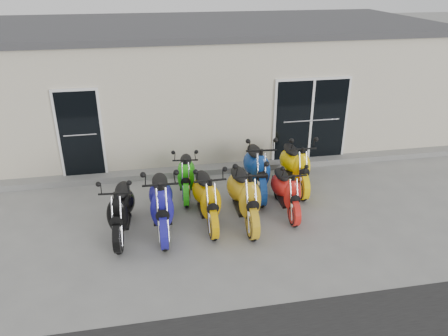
{
  "coord_description": "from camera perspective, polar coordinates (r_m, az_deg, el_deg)",
  "views": [
    {
      "loc": [
        -1.63,
        -8.08,
        4.85
      ],
      "look_at": [
        0.0,
        0.6,
        0.75
      ],
      "focal_mm": 35.0,
      "sensor_mm": 36.0,
      "label": 1
    }
  ],
  "objects": [
    {
      "name": "ground",
      "position": [
        9.56,
        0.67,
        -5.57
      ],
      "size": [
        80.0,
        80.0,
        0.0
      ],
      "primitive_type": "plane",
      "color": "gray",
      "rests_on": "ground"
    },
    {
      "name": "building",
      "position": [
        13.77,
        -3.6,
        11.19
      ],
      "size": [
        14.0,
        6.0,
        3.2
      ],
      "primitive_type": "cube",
      "color": "beige",
      "rests_on": "ground"
    },
    {
      "name": "roof_cap",
      "position": [
        13.47,
        -3.8,
        18.15
      ],
      "size": [
        14.2,
        6.2,
        0.16
      ],
      "primitive_type": "cube",
      "color": "#3F3F42",
      "rests_on": "building"
    },
    {
      "name": "front_step",
      "position": [
        11.29,
        -1.33,
        -0.13
      ],
      "size": [
        14.0,
        0.4,
        0.15
      ],
      "primitive_type": "cube",
      "color": "gray",
      "rests_on": "ground"
    },
    {
      "name": "door_left",
      "position": [
        10.98,
        -18.3,
        4.51
      ],
      "size": [
        1.07,
        0.08,
        2.22
      ],
      "primitive_type": "cube",
      "color": "black",
      "rests_on": "front_step"
    },
    {
      "name": "door_right",
      "position": [
        11.66,
        11.28,
        6.47
      ],
      "size": [
        2.02,
        0.08,
        2.22
      ],
      "primitive_type": "cube",
      "color": "black",
      "rests_on": "front_step"
    },
    {
      "name": "scooter_front_black",
      "position": [
        8.68,
        -13.39,
        -4.44
      ],
      "size": [
        0.85,
        1.94,
        1.4
      ],
      "primitive_type": null,
      "rotation": [
        0.0,
        0.0,
        -0.09
      ],
      "color": "black",
      "rests_on": "ground"
    },
    {
      "name": "scooter_front_blue",
      "position": [
        8.64,
        -8.24,
        -3.56
      ],
      "size": [
        0.79,
        2.09,
        1.54
      ],
      "primitive_type": null,
      "rotation": [
        0.0,
        0.0,
        -0.01
      ],
      "color": "navy",
      "rests_on": "ground"
    },
    {
      "name": "scooter_front_orange_a",
      "position": [
        8.83,
        -2.3,
        -2.98
      ],
      "size": [
        0.76,
        1.97,
        1.45
      ],
      "primitive_type": null,
      "rotation": [
        0.0,
        0.0,
        0.03
      ],
      "color": "#D29905",
      "rests_on": "ground"
    },
    {
      "name": "scooter_front_orange_b",
      "position": [
        8.84,
        2.63,
        -2.54
      ],
      "size": [
        0.78,
        2.11,
        1.55
      ],
      "primitive_type": null,
      "rotation": [
        0.0,
        0.0,
        0.01
      ],
      "color": "gold",
      "rests_on": "ground"
    },
    {
      "name": "scooter_front_red",
      "position": [
        9.32,
        8.16,
        -2.21
      ],
      "size": [
        0.66,
        1.75,
        1.29
      ],
      "primitive_type": null,
      "rotation": [
        0.0,
        0.0,
        -0.02
      ],
      "color": "red",
      "rests_on": "ground"
    },
    {
      "name": "scooter_back_green",
      "position": [
        9.98,
        -5.0,
        -0.15
      ],
      "size": [
        0.82,
        1.8,
        1.28
      ],
      "primitive_type": null,
      "rotation": [
        0.0,
        0.0,
        -0.11
      ],
      "color": "#26C414",
      "rests_on": "ground"
    },
    {
      "name": "scooter_back_blue",
      "position": [
        10.03,
        4.33,
        0.83
      ],
      "size": [
        0.95,
        2.15,
        1.54
      ],
      "primitive_type": null,
      "rotation": [
        0.0,
        0.0,
        -0.09
      ],
      "color": "navy",
      "rests_on": "ground"
    },
    {
      "name": "scooter_back_yellow",
      "position": [
        10.38,
        9.33,
        1.12
      ],
      "size": [
        0.79,
        1.99,
        1.45
      ],
      "primitive_type": null,
      "rotation": [
        0.0,
        0.0,
        -0.04
      ],
      "color": "#FFD003",
      "rests_on": "ground"
    }
  ]
}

